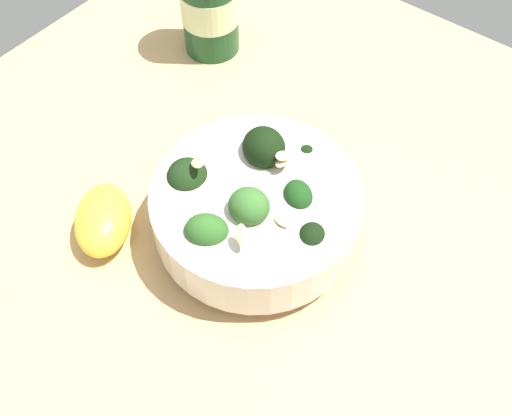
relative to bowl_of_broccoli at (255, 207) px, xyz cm
name	(u,v)px	position (x,y,z in cm)	size (l,w,h in cm)	color
ground_plane	(251,181)	(-4.86, 5.57, -5.75)	(68.49, 68.49, 3.33)	tan
bowl_of_broccoli	(255,207)	(0.00, 0.00, 0.00)	(18.51, 18.51, 9.53)	silver
lemon_wedge	(103,220)	(-11.01, -8.54, -2.09)	(7.89, 5.11, 4.00)	yellow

